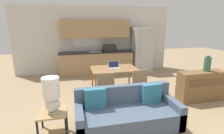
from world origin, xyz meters
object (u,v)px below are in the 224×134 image
(dining_table, at_px, (114,71))
(table_lamp, at_px, (51,94))
(credenza, at_px, (201,86))
(side_table, at_px, (53,121))
(vase, at_px, (207,64))
(dining_chair_near_right, at_px, (137,85))
(couch, at_px, (127,113))
(refrigerator, at_px, (141,50))
(laptop, at_px, (114,66))
(dining_chair_near_left, at_px, (105,88))

(dining_table, distance_m, table_lamp, 2.38)
(credenza, bearing_deg, side_table, -167.34)
(vase, height_order, dining_chair_near_right, vase)
(couch, distance_m, side_table, 1.35)
(side_table, bearing_deg, refrigerator, 50.50)
(laptop, bearing_deg, credenza, -28.61)
(couch, distance_m, table_lamp, 1.43)
(vase, distance_m, dining_chair_near_left, 2.74)
(table_lamp, bearing_deg, dining_table, 50.06)
(couch, bearing_deg, dining_chair_near_left, 102.96)
(side_table, relative_size, laptop, 1.60)
(table_lamp, distance_m, vase, 3.91)
(credenza, bearing_deg, laptop, 155.35)
(table_lamp, xyz_separation_m, dining_chair_near_left, (1.10, 0.99, -0.37))
(dining_table, bearing_deg, dining_chair_near_right, -60.97)
(vase, distance_m, dining_chair_near_right, 1.92)
(side_table, distance_m, dining_chair_near_right, 2.23)
(refrigerator, distance_m, couch, 4.44)
(couch, xyz_separation_m, vase, (2.47, 0.87, 0.65))
(dining_chair_near_right, distance_m, dining_chair_near_left, 0.85)
(couch, relative_size, laptop, 5.76)
(couch, relative_size, table_lamp, 3.11)
(dining_table, xyz_separation_m, couch, (-0.20, -1.81, -0.35))
(dining_table, relative_size, laptop, 3.87)
(credenza, height_order, vase, vase)
(refrigerator, xyz_separation_m, laptop, (-1.71, -2.14, -0.11))
(credenza, bearing_deg, dining_chair_near_right, 173.21)
(refrigerator, distance_m, credenza, 3.20)
(couch, xyz_separation_m, table_lamp, (-1.33, -0.01, 0.53))
(refrigerator, relative_size, table_lamp, 2.98)
(dining_table, relative_size, side_table, 2.42)
(credenza, bearing_deg, table_lamp, -166.91)
(dining_table, bearing_deg, refrigerator, 51.48)
(table_lamp, xyz_separation_m, credenza, (3.67, 0.85, -0.48))
(credenza, bearing_deg, couch, -160.17)
(side_table, height_order, laptop, laptop)
(couch, height_order, side_table, couch)
(dining_chair_near_right, bearing_deg, table_lamp, 23.18)
(dining_table, distance_m, dining_chair_near_right, 0.89)
(refrigerator, xyz_separation_m, dining_chair_near_right, (-1.29, -2.92, -0.42))
(dining_table, distance_m, side_table, 2.39)
(dining_table, bearing_deg, credenza, -24.31)
(dining_table, bearing_deg, table_lamp, -129.94)
(dining_chair_near_right, xyz_separation_m, laptop, (-0.42, 0.78, 0.31))
(refrigerator, relative_size, couch, 0.96)
(refrigerator, distance_m, laptop, 2.74)
(couch, height_order, dining_chair_near_right, dining_chair_near_right)
(side_table, bearing_deg, dining_chair_near_right, 27.72)
(dining_table, xyz_separation_m, dining_chair_near_right, (0.42, -0.76, -0.19))
(refrigerator, height_order, vase, refrigerator)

